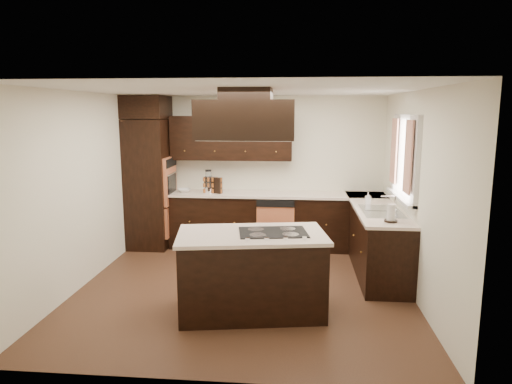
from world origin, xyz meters
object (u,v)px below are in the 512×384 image
range_hood (246,120)px  island (252,274)px  oven_column (150,184)px  spice_rack (213,185)px

range_hood → island: bearing=-65.6°
oven_column → spice_rack: oven_column is taller
oven_column → range_hood: range_hood is taller
oven_column → range_hood: size_ratio=2.02×
island → range_hood: (-0.07, 0.15, 1.72)m
island → spice_rack: size_ratio=5.02×
range_hood → spice_rack: (-0.81, 2.29, -1.11)m
island → range_hood: 1.73m
oven_column → island: oven_column is taller
oven_column → island: 3.16m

